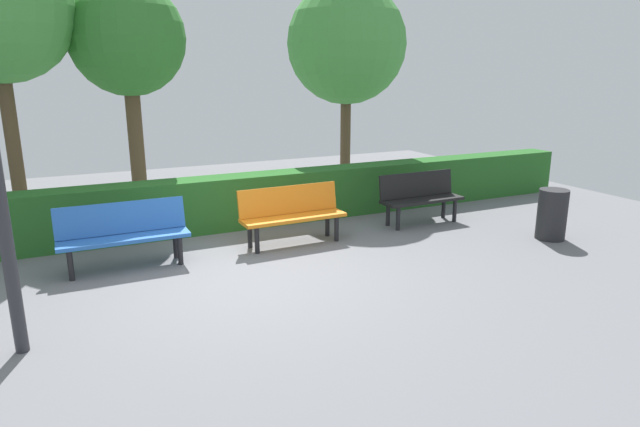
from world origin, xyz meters
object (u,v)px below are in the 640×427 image
tree_near (347,44)px  tree_mid (127,40)px  bench_black (420,195)px  trash_bin (552,214)px  bench_orange (292,212)px  bench_blue (123,232)px

tree_near → tree_mid: bearing=1.3°
bench_black → trash_bin: bearing=127.6°
bench_black → tree_near: bearing=-93.7°
tree_near → tree_mid: size_ratio=1.06×
bench_orange → trash_bin: size_ratio=2.05×
tree_near → trash_bin: (-1.13, 4.64, -2.67)m
bench_orange → tree_mid: 4.32m
bench_black → bench_orange: size_ratio=0.92×
bench_orange → trash_bin: bearing=156.2°
bench_blue → tree_near: bearing=-148.3°
bench_black → bench_orange: (2.41, 0.10, 0.00)m
bench_black → trash_bin: bench_black is taller
tree_near → trash_bin: bearing=103.7°
bench_black → bench_blue: size_ratio=0.89×
bench_blue → trash_bin: (-6.10, 1.55, -0.09)m
bench_orange → tree_near: bearing=-130.9°
trash_bin → bench_blue: bearing=-14.2°
bench_orange → bench_blue: (2.40, -0.00, 0.00)m
bench_orange → tree_mid: (1.77, -3.00, 2.56)m
bench_orange → trash_bin: (-3.70, 1.55, -0.09)m
trash_bin → tree_near: bearing=-76.3°
trash_bin → bench_orange: bearing=-22.7°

